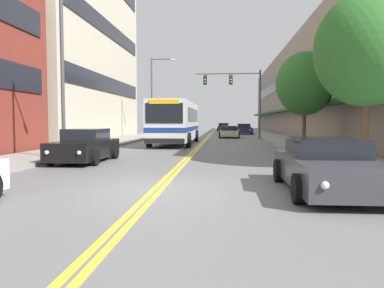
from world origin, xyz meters
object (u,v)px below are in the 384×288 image
(city_bus, at_px, (176,121))
(street_lamp_left_far, at_px, (155,91))
(street_lamp_left_near, at_px, (69,59))
(street_tree_right_near, at_px, (367,50))
(car_black_parked_left_far, at_px, (85,146))
(car_red_parked_left_mid, at_px, (171,130))
(street_tree_right_mid, at_px, (305,84))
(car_charcoal_moving_second, at_px, (224,127))
(car_beige_moving_lead, at_px, (229,132))
(car_navy_parked_right_mid, at_px, (244,129))
(fire_hydrant, at_px, (301,143))
(traffic_signal_mast, at_px, (238,90))
(car_dark_grey_parked_right_foreground, at_px, (327,167))

(city_bus, relative_size, street_lamp_left_far, 1.47)
(street_lamp_left_near, distance_m, street_tree_right_near, 11.96)
(street_lamp_left_near, bearing_deg, city_bus, 76.45)
(city_bus, relative_size, car_black_parked_left_far, 2.53)
(city_bus, distance_m, street_lamp_left_near, 13.35)
(street_lamp_left_near, xyz_separation_m, street_tree_right_near, (11.82, -1.81, -0.11))
(car_red_parked_left_mid, relative_size, car_black_parked_left_far, 0.95)
(car_black_parked_left_far, bearing_deg, street_tree_right_mid, 34.59)
(car_red_parked_left_mid, height_order, street_tree_right_mid, street_tree_right_mid)
(city_bus, height_order, car_charcoal_moving_second, city_bus)
(car_black_parked_left_far, height_order, car_charcoal_moving_second, car_black_parked_left_far)
(street_tree_right_near, bearing_deg, car_red_parked_left_mid, 111.42)
(car_black_parked_left_far, xyz_separation_m, car_beige_moving_lead, (6.57, 23.59, -0.08))
(car_navy_parked_right_mid, bearing_deg, street_lamp_left_near, -105.23)
(car_black_parked_left_far, height_order, street_tree_right_near, street_tree_right_near)
(car_navy_parked_right_mid, relative_size, fire_hydrant, 5.71)
(city_bus, bearing_deg, car_charcoal_moving_second, 84.39)
(city_bus, bearing_deg, street_lamp_left_far, 111.87)
(street_lamp_left_far, distance_m, street_tree_right_mid, 17.31)
(car_black_parked_left_far, xyz_separation_m, traffic_signal_mast, (7.37, 21.17, 4.13))
(traffic_signal_mast, bearing_deg, car_black_parked_left_far, -109.21)
(car_charcoal_moving_second, relative_size, fire_hydrant, 5.51)
(car_red_parked_left_mid, distance_m, car_charcoal_moving_second, 23.64)
(car_black_parked_left_far, distance_m, car_navy_parked_right_mid, 35.61)
(street_tree_right_mid, bearing_deg, city_bus, 148.08)
(car_red_parked_left_mid, xyz_separation_m, street_lamp_left_far, (-0.68, -6.25, 4.03))
(car_beige_moving_lead, relative_size, street_lamp_left_near, 0.61)
(city_bus, relative_size, street_tree_right_near, 1.86)
(car_black_parked_left_far, bearing_deg, street_lamp_left_near, 171.54)
(car_red_parked_left_mid, bearing_deg, city_bus, -80.33)
(car_beige_moving_lead, height_order, traffic_signal_mast, traffic_signal_mast)
(street_lamp_left_far, relative_size, fire_hydrant, 10.31)
(car_black_parked_left_far, bearing_deg, street_tree_right_near, -8.71)
(car_black_parked_left_far, distance_m, car_dark_grey_parked_right_foreground, 10.59)
(street_tree_right_mid, bearing_deg, car_black_parked_left_far, -145.41)
(city_bus, height_order, car_beige_moving_lead, city_bus)
(car_black_parked_left_far, height_order, car_navy_parked_right_mid, car_black_parked_left_far)
(car_dark_grey_parked_right_foreground, xyz_separation_m, car_charcoal_moving_second, (-2.64, 55.67, -0.01))
(car_dark_grey_parked_right_foreground, distance_m, street_tree_right_near, 6.32)
(street_tree_right_mid, bearing_deg, street_lamp_left_far, 131.93)
(car_navy_parked_right_mid, bearing_deg, city_bus, -106.20)
(street_lamp_left_far, xyz_separation_m, street_tree_right_mid, (11.56, -12.87, -0.67))
(car_charcoal_moving_second, bearing_deg, street_lamp_left_far, -102.84)
(traffic_signal_mast, relative_size, street_tree_right_mid, 1.16)
(city_bus, height_order, street_tree_right_mid, street_tree_right_mid)
(street_tree_right_near, bearing_deg, fire_hydrant, 97.17)
(street_lamp_left_near, bearing_deg, car_navy_parked_right_mid, 74.77)
(car_red_parked_left_mid, distance_m, traffic_signal_mast, 10.05)
(street_tree_right_mid, bearing_deg, fire_hydrant, -105.86)
(street_tree_right_mid, distance_m, fire_hydrant, 4.20)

